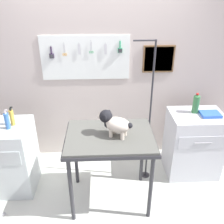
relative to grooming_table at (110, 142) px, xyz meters
The scene contains 11 objects.
ground 0.89m from the grooming_table, 108.43° to the right, with size 4.40×4.00×0.04m, color silver.
rear_wall_panel 1.05m from the grooming_table, 95.52° to the left, with size 4.00×0.11×2.30m.
grooming_table is the anchor object (origin of this frame).
grooming_arm 0.62m from the grooming_table, 37.29° to the left, with size 0.30×0.11×1.84m.
dog 0.25m from the grooming_table, ahead, with size 0.38×0.27×0.28m.
counter_left 1.42m from the grooming_table, 168.06° to the left, with size 0.80×0.58×0.89m.
cabinet_right 1.28m from the grooming_table, 22.40° to the left, with size 0.68×0.54×0.88m.
conditioner_bottle 1.17m from the grooming_table, 164.33° to the left, with size 0.05×0.05×0.23m.
pump_bottle_white 1.18m from the grooming_table, 168.53° to the left, with size 0.05×0.05×0.24m.
soda_bottle 1.24m from the grooming_table, 25.65° to the left, with size 0.08×0.08×0.26m.
supply_tray 1.35m from the grooming_table, 19.01° to the left, with size 0.24×0.18×0.04m.
Camera 1 is at (0.02, -1.94, 2.34)m, focal length 39.75 mm.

